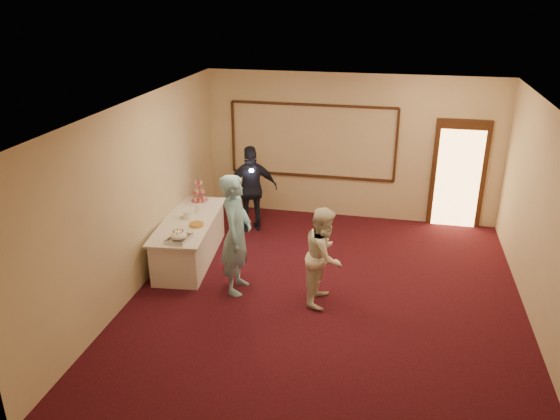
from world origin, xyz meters
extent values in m
plane|color=black|center=(0.00, 0.00, 0.00)|extent=(7.00, 7.00, 0.00)
cube|color=beige|center=(0.00, 3.50, 1.50)|extent=(6.00, 0.04, 3.00)
cube|color=beige|center=(0.00, -3.50, 1.50)|extent=(6.00, 0.04, 3.00)
cube|color=beige|center=(-3.00, 0.00, 1.50)|extent=(0.04, 7.00, 3.00)
cube|color=beige|center=(3.00, 0.00, 1.50)|extent=(0.04, 7.00, 3.00)
cube|color=white|center=(0.00, 0.00, 3.00)|extent=(6.00, 7.00, 0.04)
cube|color=#34170F|center=(-0.80, 3.47, 0.85)|extent=(3.40, 0.04, 0.05)
cube|color=#34170F|center=(-0.80, 3.47, 2.35)|extent=(3.40, 0.04, 0.05)
cube|color=#34170F|center=(-2.50, 3.47, 1.60)|extent=(0.05, 0.04, 1.50)
cube|color=#34170F|center=(0.90, 3.47, 1.60)|extent=(0.05, 0.04, 1.50)
cube|color=#34170F|center=(2.15, 3.46, 1.10)|extent=(1.05, 0.06, 2.20)
cube|color=#FFBF66|center=(2.15, 3.43, 1.00)|extent=(0.85, 0.02, 2.00)
cube|color=white|center=(-2.56, 0.86, 0.37)|extent=(1.00, 2.21, 0.74)
cube|color=white|center=(-2.56, 0.86, 0.76)|extent=(1.11, 2.34, 0.03)
cube|color=silver|center=(-2.40, 0.02, 0.79)|extent=(0.35, 0.43, 0.04)
ellipsoid|color=white|center=(-2.40, 0.02, 0.87)|extent=(0.27, 0.27, 0.12)
cube|color=silver|center=(-2.31, 0.14, 0.81)|extent=(0.13, 0.28, 0.01)
cylinder|color=#BF3D5B|center=(-2.69, 1.78, 0.98)|extent=(0.02, 0.02, 0.41)
cylinder|color=#BF3D5B|center=(-2.69, 1.78, 0.78)|extent=(0.31, 0.31, 0.01)
cylinder|color=#BF3D5B|center=(-2.69, 1.78, 0.94)|extent=(0.24, 0.24, 0.01)
cylinder|color=#BF3D5B|center=(-2.69, 1.78, 1.10)|extent=(0.16, 0.16, 0.01)
cylinder|color=white|center=(-2.57, 0.89, 0.84)|extent=(0.17, 0.17, 0.14)
cylinder|color=white|center=(-2.57, 0.89, 0.92)|extent=(0.18, 0.18, 0.01)
cylinder|color=white|center=(-2.48, 1.24, 0.84)|extent=(0.16, 0.16, 0.13)
cylinder|color=white|center=(-2.48, 1.24, 0.91)|extent=(0.17, 0.17, 0.01)
cylinder|color=white|center=(-2.32, 0.61, 0.78)|extent=(0.29, 0.29, 0.01)
cylinder|color=olive|center=(-2.32, 0.61, 0.81)|extent=(0.25, 0.25, 0.05)
imported|color=#80BAD7|center=(-1.43, 0.01, 0.98)|extent=(0.47, 0.72, 1.95)
imported|color=white|center=(-0.05, -0.03, 0.77)|extent=(0.64, 0.79, 1.55)
imported|color=black|center=(-1.81, 2.36, 0.87)|extent=(1.10, 0.79, 1.73)
cube|color=white|center=(-1.74, 2.10, 1.33)|extent=(0.08, 0.06, 0.05)
camera|label=1|loc=(0.85, -7.37, 4.52)|focal=35.00mm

